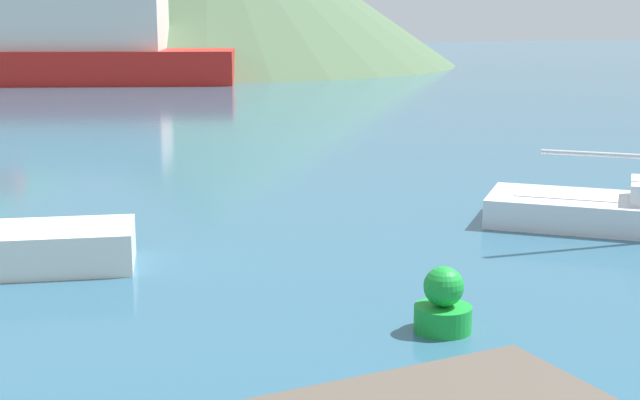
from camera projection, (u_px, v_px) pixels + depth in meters
name	position (u px, v px, depth m)	size (l,w,h in m)	color
buoy_marker	(443.00, 305.00, 12.24)	(0.80, 0.80, 0.92)	green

